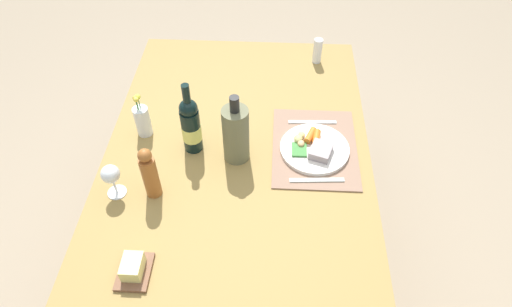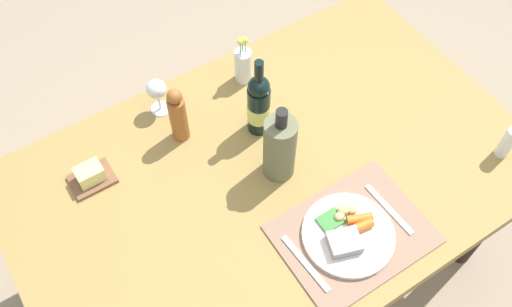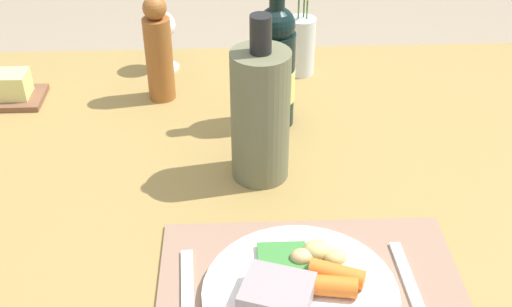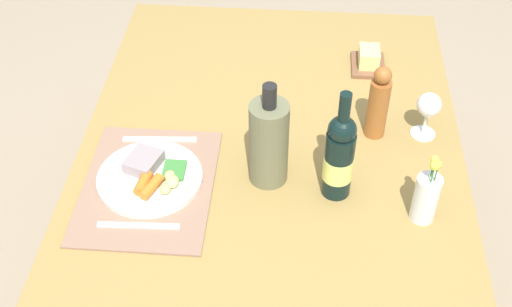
# 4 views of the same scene
# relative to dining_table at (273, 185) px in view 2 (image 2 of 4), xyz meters

# --- Properties ---
(ground_plane) EXTENTS (8.00, 8.00, 0.00)m
(ground_plane) POSITION_rel_dining_table_xyz_m (0.00, 0.00, -0.63)
(ground_plane) COLOR tan
(dining_table) EXTENTS (1.59, 1.02, 0.71)m
(dining_table) POSITION_rel_dining_table_xyz_m (0.00, 0.00, 0.00)
(dining_table) COLOR olive
(dining_table) RESTS_ON ground_plane
(placemat) EXTENTS (0.42, 0.32, 0.01)m
(placemat) POSITION_rel_dining_table_xyz_m (0.08, -0.30, 0.08)
(placemat) COLOR #926E58
(placemat) RESTS_ON dining_table
(dinner_plate) EXTENTS (0.26, 0.26, 0.05)m
(dinner_plate) POSITION_rel_dining_table_xyz_m (0.06, -0.29, 0.10)
(dinner_plate) COLOR silver
(dinner_plate) RESTS_ON placemat
(fork) EXTENTS (0.03, 0.20, 0.00)m
(fork) POSITION_rel_dining_table_xyz_m (-0.09, -0.30, 0.09)
(fork) COLOR silver
(fork) RESTS_ON placemat
(knife) EXTENTS (0.02, 0.20, 0.00)m
(knife) POSITION_rel_dining_table_xyz_m (0.21, -0.29, 0.09)
(knife) COLOR silver
(knife) RESTS_ON placemat
(pepper_mill) EXTENTS (0.05, 0.05, 0.22)m
(pepper_mill) POSITION_rel_dining_table_xyz_m (-0.17, 0.28, 0.18)
(pepper_mill) COLOR #9F5A27
(pepper_mill) RESTS_ON dining_table
(butter_dish) EXTENTS (0.13, 0.10, 0.06)m
(butter_dish) POSITION_rel_dining_table_xyz_m (-0.48, 0.27, 0.10)
(butter_dish) COLOR brown
(butter_dish) RESTS_ON dining_table
(salt_shaker) EXTENTS (0.04, 0.04, 0.12)m
(salt_shaker) POSITION_rel_dining_table_xyz_m (0.64, -0.33, 0.14)
(salt_shaker) COLOR white
(salt_shaker) RESTS_ON dining_table
(flower_vase) EXTENTS (0.06, 0.06, 0.19)m
(flower_vase) POSITION_rel_dining_table_xyz_m (0.12, 0.37, 0.15)
(flower_vase) COLOR silver
(flower_vase) RESTS_ON dining_table
(cooler_bottle) EXTENTS (0.10, 0.10, 0.29)m
(cooler_bottle) POSITION_rel_dining_table_xyz_m (0.02, -0.00, 0.20)
(cooler_bottle) COLOR #686849
(cooler_bottle) RESTS_ON dining_table
(wine_bottle) EXTENTS (0.07, 0.07, 0.31)m
(wine_bottle) POSITION_rel_dining_table_xyz_m (0.05, 0.17, 0.20)
(wine_bottle) COLOR black
(wine_bottle) RESTS_ON dining_table
(wine_glass) EXTENTS (0.07, 0.07, 0.14)m
(wine_glass) POSITION_rel_dining_table_xyz_m (-0.18, 0.41, 0.17)
(wine_glass) COLOR white
(wine_glass) RESTS_ON dining_table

